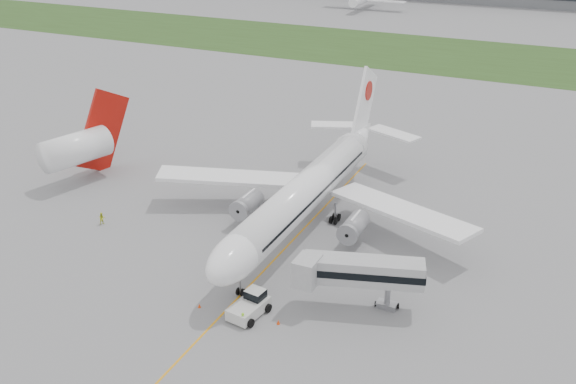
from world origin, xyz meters
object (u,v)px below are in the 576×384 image
at_px(ground_crew_near, 243,320).
at_px(neighbor_aircraft, 80,146).
at_px(jet_bridge, 356,271).
at_px(pushback_tug, 250,305).
at_px(airliner, 309,188).

xyz_separation_m(ground_crew_near, neighbor_aircraft, (-43.04, 23.73, 4.93)).
height_order(jet_bridge, ground_crew_near, jet_bridge).
distance_m(pushback_tug, jet_bridge, 12.29).
relative_size(pushback_tug, ground_crew_near, 2.79).
bearing_deg(jet_bridge, airliner, 110.48).
xyz_separation_m(pushback_tug, neighbor_aircraft, (-42.55, 21.11, 4.71)).
distance_m(jet_bridge, neighbor_aircraft, 54.82).
distance_m(pushback_tug, ground_crew_near, 2.68).
bearing_deg(neighbor_aircraft, jet_bridge, -0.57).
distance_m(airliner, pushback_tug, 23.16).
bearing_deg(airliner, jet_bridge, -52.19).
relative_size(pushback_tug, jet_bridge, 0.39).
bearing_deg(jet_bridge, pushback_tug, -166.98).
xyz_separation_m(jet_bridge, neighbor_aircraft, (-52.67, 15.19, 1.03)).
relative_size(jet_bridge, neighbor_aircraft, 0.75).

